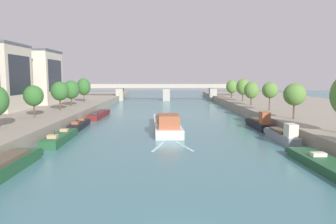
# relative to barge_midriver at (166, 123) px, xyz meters

# --- Properties ---
(quay_left) EXTENTS (36.00, 170.00, 2.10)m
(quay_left) POSITION_rel_barge_midriver_xyz_m (-36.22, 15.49, 0.00)
(quay_left) COLOR gray
(quay_left) RESTS_ON ground
(quay_right) EXTENTS (36.00, 170.00, 2.10)m
(quay_right) POSITION_rel_barge_midriver_xyz_m (37.04, 15.49, 0.00)
(quay_right) COLOR gray
(quay_right) RESTS_ON ground
(barge_midriver) EXTENTS (5.48, 23.05, 3.47)m
(barge_midriver) POSITION_rel_barge_midriver_xyz_m (0.00, 0.00, 0.00)
(barge_midriver) COLOR silver
(barge_midriver) RESTS_ON ground
(wake_behind_barge) EXTENTS (5.59, 6.03, 0.03)m
(wake_behind_barge) POSITION_rel_barge_midriver_xyz_m (0.57, -14.35, -1.03)
(wake_behind_barge) COLOR silver
(wake_behind_barge) RESTS_ON ground
(moored_boat_left_midway) EXTENTS (2.58, 11.64, 2.29)m
(moored_boat_left_midway) POSITION_rel_barge_midriver_xyz_m (-15.80, -10.98, -0.42)
(moored_boat_left_midway) COLOR #235633
(moored_boat_left_midway) RESTS_ON ground
(moored_boat_left_end) EXTENTS (2.31, 10.61, 2.26)m
(moored_boat_left_end) POSITION_rel_barge_midriver_xyz_m (-16.36, 1.49, -0.43)
(moored_boat_left_end) COLOR black
(moored_boat_left_end) RESTS_ON ground
(moored_boat_left_far) EXTENTS (2.79, 14.46, 2.29)m
(moored_boat_left_far) POSITION_rel_barge_midriver_xyz_m (-15.88, 16.97, -0.42)
(moored_boat_left_far) COLOR maroon
(moored_boat_left_far) RESTS_ON ground
(moored_boat_right_end) EXTENTS (3.57, 16.80, 2.08)m
(moored_boat_right_end) POSITION_rel_barge_midriver_xyz_m (16.47, -26.69, -0.53)
(moored_boat_right_end) COLOR #235633
(moored_boat_right_end) RESTS_ON ground
(moored_boat_right_gap_after) EXTENTS (1.83, 10.78, 3.14)m
(moored_boat_right_gap_after) POSITION_rel_barge_midriver_xyz_m (17.08, -11.21, -0.09)
(moored_boat_right_gap_after) COLOR gray
(moored_boat_right_gap_after) RESTS_ON ground
(moored_boat_right_upstream) EXTENTS (2.01, 10.92, 3.46)m
(moored_boat_right_upstream) POSITION_rel_barge_midriver_xyz_m (17.18, 0.45, -0.02)
(moored_boat_right_upstream) COLOR black
(moored_boat_right_upstream) RESTS_ON ground
(tree_left_midway) EXTENTS (3.56, 3.56, 5.92)m
(tree_left_midway) POSITION_rel_barge_midriver_xyz_m (-24.46, 0.98, 5.05)
(tree_left_midway) COLOR brown
(tree_left_midway) RESTS_ON quay_left
(tree_left_third) EXTENTS (3.92, 3.92, 6.41)m
(tree_left_third) POSITION_rel_barge_midriver_xyz_m (-23.64, 12.99, 5.34)
(tree_left_third) COLOR brown
(tree_left_third) RESTS_ON quay_left
(tree_left_second) EXTENTS (4.18, 4.18, 6.53)m
(tree_left_second) POSITION_rel_barge_midriver_xyz_m (-24.24, 23.39, 5.21)
(tree_left_second) COLOR brown
(tree_left_second) RESTS_ON quay_left
(tree_left_far) EXTENTS (3.91, 3.91, 7.02)m
(tree_left_far) POSITION_rel_barge_midriver_xyz_m (-24.21, 35.79, 5.58)
(tree_left_far) COLOR brown
(tree_left_far) RESTS_ON quay_left
(tree_right_by_lamp) EXTENTS (3.80, 3.80, 6.32)m
(tree_right_by_lamp) POSITION_rel_barge_midriver_xyz_m (22.56, -1.93, 5.40)
(tree_right_by_lamp) COLOR brown
(tree_right_by_lamp) RESTS_ON quay_right
(tree_right_midway) EXTENTS (3.39, 3.39, 6.30)m
(tree_right_midway) POSITION_rel_barge_midriver_xyz_m (22.77, 11.47, 5.57)
(tree_right_midway) COLOR brown
(tree_right_midway) RESTS_ON quay_right
(tree_right_nearest) EXTENTS (3.79, 3.79, 6.16)m
(tree_right_nearest) POSITION_rel_barge_midriver_xyz_m (22.54, 25.14, 4.98)
(tree_right_nearest) COLOR brown
(tree_right_nearest) RESTS_ON quay_right
(tree_right_distant) EXTENTS (4.07, 4.07, 6.81)m
(tree_right_distant) POSITION_rel_barge_midriver_xyz_m (23.68, 38.42, 5.43)
(tree_right_distant) COLOR brown
(tree_right_distant) RESTS_ON quay_right
(tree_right_third) EXTENTS (3.85, 3.85, 6.38)m
(tree_right_third) POSITION_rel_barge_midriver_xyz_m (23.18, 52.04, 5.07)
(tree_right_third) COLOR brown
(tree_right_third) RESTS_ON quay_right
(building_left_far_end) EXTENTS (13.29, 13.29, 14.73)m
(building_left_far_end) POSITION_rel_barge_midriver_xyz_m (-37.22, 30.87, 8.44)
(building_left_far_end) COLOR beige
(building_left_far_end) RESTS_ON quay_left
(bridge_far) EXTENTS (61.26, 4.40, 6.62)m
(bridge_far) POSITION_rel_barge_midriver_xyz_m (0.41, 67.95, 3.18)
(bridge_far) COLOR #ADA899
(bridge_far) RESTS_ON ground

